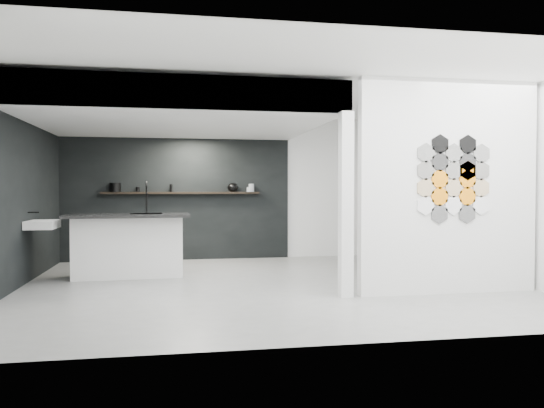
{
  "coord_description": "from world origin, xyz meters",
  "views": [
    {
      "loc": [
        -1.29,
        -7.44,
        1.37
      ],
      "look_at": [
        0.1,
        0.3,
        1.15
      ],
      "focal_mm": 35.0,
      "sensor_mm": 36.0,
      "label": 1
    }
  ],
  "objects": [
    {
      "name": "floor",
      "position": [
        0.0,
        0.0,
        -0.01
      ],
      "size": [
        7.0,
        6.0,
        0.01
      ],
      "primitive_type": "cube",
      "color": "slate"
    },
    {
      "name": "partition_panel",
      "position": [
        2.23,
        -1.0,
        1.4
      ],
      "size": [
        2.45,
        0.15,
        2.8
      ],
      "primitive_type": "cube",
      "color": "silver",
      "rests_on": "floor"
    },
    {
      "name": "bay_clad_back",
      "position": [
        -1.3,
        2.97,
        1.18
      ],
      "size": [
        4.4,
        0.04,
        2.35
      ],
      "primitive_type": "cube",
      "color": "black",
      "rests_on": "floor"
    },
    {
      "name": "bay_clad_left",
      "position": [
        -3.47,
        1.0,
        1.18
      ],
      "size": [
        0.04,
        4.0,
        2.35
      ],
      "primitive_type": "cube",
      "color": "black",
      "rests_on": "floor"
    },
    {
      "name": "bulkhead",
      "position": [
        -1.3,
        1.0,
        2.55
      ],
      "size": [
        4.4,
        4.0,
        0.4
      ],
      "primitive_type": "cube",
      "color": "silver",
      "rests_on": "corner_column"
    },
    {
      "name": "corner_column",
      "position": [
        0.82,
        -1.0,
        1.18
      ],
      "size": [
        0.16,
        0.16,
        2.35
      ],
      "primitive_type": "cube",
      "color": "silver",
      "rests_on": "floor"
    },
    {
      "name": "fascia_beam",
      "position": [
        -1.3,
        -0.92,
        2.55
      ],
      "size": [
        4.4,
        0.16,
        0.4
      ],
      "primitive_type": "cube",
      "color": "silver",
      "rests_on": "corner_column"
    },
    {
      "name": "wall_basin",
      "position": [
        -3.24,
        0.8,
        0.85
      ],
      "size": [
        0.4,
        0.6,
        0.12
      ],
      "primitive_type": "cube",
      "color": "silver",
      "rests_on": "bay_clad_left"
    },
    {
      "name": "display_shelf",
      "position": [
        -1.2,
        2.87,
        1.3
      ],
      "size": [
        3.0,
        0.15,
        0.04
      ],
      "primitive_type": "cube",
      "color": "black",
      "rests_on": "bay_clad_back"
    },
    {
      "name": "kitchen_island",
      "position": [
        -2.04,
        1.06,
        0.51
      ],
      "size": [
        1.89,
        0.89,
        1.5
      ],
      "rotation": [
        0.0,
        0.0,
        0.03
      ],
      "color": "silver",
      "rests_on": "floor"
    },
    {
      "name": "stockpot",
      "position": [
        -2.43,
        2.87,
        1.4
      ],
      "size": [
        0.22,
        0.22,
        0.17
      ],
      "primitive_type": "cylinder",
      "rotation": [
        0.0,
        0.0,
        0.07
      ],
      "color": "black",
      "rests_on": "display_shelf"
    },
    {
      "name": "kettle",
      "position": [
        -0.22,
        2.87,
        1.41
      ],
      "size": [
        0.26,
        0.26,
        0.17
      ],
      "primitive_type": "ellipsoid",
      "rotation": [
        0.0,
        0.0,
        -0.33
      ],
      "color": "black",
      "rests_on": "display_shelf"
    },
    {
      "name": "glass_bowl",
      "position": [
        0.12,
        2.87,
        1.36
      ],
      "size": [
        0.16,
        0.16,
        0.09
      ],
      "primitive_type": "cylinder",
      "rotation": [
        0.0,
        0.0,
        -0.36
      ],
      "color": "gray",
      "rests_on": "display_shelf"
    },
    {
      "name": "glass_vase",
      "position": [
        0.15,
        2.87,
        1.4
      ],
      "size": [
        0.11,
        0.11,
        0.15
      ],
      "primitive_type": "cylinder",
      "rotation": [
        0.0,
        0.0,
        0.04
      ],
      "color": "gray",
      "rests_on": "display_shelf"
    },
    {
      "name": "bottle_dark",
      "position": [
        -1.4,
        2.87,
        1.39
      ],
      "size": [
        0.06,
        0.06,
        0.14
      ],
      "primitive_type": "cylinder",
      "rotation": [
        0.0,
        0.0,
        0.11
      ],
      "color": "black",
      "rests_on": "display_shelf"
    },
    {
      "name": "utensil_cup",
      "position": [
        -2.02,
        2.87,
        1.37
      ],
      "size": [
        0.09,
        0.09,
        0.09
      ],
      "primitive_type": "cylinder",
      "rotation": [
        0.0,
        0.0,
        0.24
      ],
      "color": "black",
      "rests_on": "display_shelf"
    },
    {
      "name": "hex_tile_cluster",
      "position": [
        2.26,
        -1.09,
        1.5
      ],
      "size": [
        1.04,
        0.02,
        1.16
      ],
      "color": "white",
      "rests_on": "partition_panel"
    }
  ]
}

